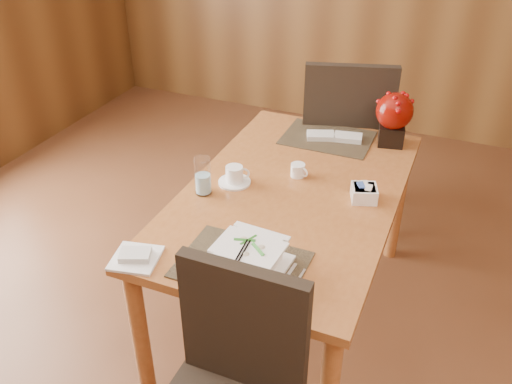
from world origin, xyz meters
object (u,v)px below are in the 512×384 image
at_px(berry_decor, 394,116).
at_px(creamer_jug, 298,170).
at_px(bread_plate, 136,258).
at_px(dining_table, 292,209).
at_px(sugar_caddy, 364,193).
at_px(coffee_cup, 234,176).
at_px(soup_setting, 249,258).
at_px(water_glass, 203,176).
at_px(far_chair, 344,137).

bearing_deg(berry_decor, creamer_jug, -124.04).
bearing_deg(bread_plate, berry_decor, 62.12).
relative_size(dining_table, sugar_caddy, 14.28).
xyz_separation_m(coffee_cup, sugar_caddy, (0.57, 0.09, -0.00)).
xyz_separation_m(dining_table, soup_setting, (0.03, -0.56, 0.15)).
distance_m(dining_table, coffee_cup, 0.30).
bearing_deg(creamer_jug, bread_plate, -91.39).
distance_m(water_glass, creamer_jug, 0.45).
xyz_separation_m(dining_table, far_chair, (0.02, 0.87, -0.04)).
height_order(water_glass, far_chair, far_chair).
relative_size(soup_setting, water_glass, 1.61).
relative_size(soup_setting, bread_plate, 1.63).
height_order(coffee_cup, creamer_jug, coffee_cup).
bearing_deg(far_chair, dining_table, 72.71).
bearing_deg(far_chair, coffee_cup, 56.85).
bearing_deg(berry_decor, coffee_cup, -131.00).
distance_m(water_glass, berry_decor, 1.03).
distance_m(berry_decor, bread_plate, 1.46).
bearing_deg(dining_table, bread_plate, -118.91).
xyz_separation_m(water_glass, bread_plate, (-0.02, -0.50, -0.08)).
distance_m(dining_table, creamer_jug, 0.18).
relative_size(soup_setting, far_chair, 0.25).
bearing_deg(bread_plate, dining_table, 61.09).
bearing_deg(water_glass, creamer_jug, 41.77).
bearing_deg(far_chair, water_glass, 54.32).
distance_m(coffee_cup, creamer_jug, 0.29).
relative_size(berry_decor, bread_plate, 1.63).
xyz_separation_m(water_glass, creamer_jug, (0.33, 0.30, -0.05)).
distance_m(soup_setting, sugar_caddy, 0.67).
relative_size(dining_table, bread_plate, 9.01).
distance_m(water_glass, sugar_caddy, 0.69).
relative_size(creamer_jug, berry_decor, 0.31).
distance_m(coffee_cup, sugar_caddy, 0.57).
height_order(sugar_caddy, berry_decor, berry_decor).
height_order(coffee_cup, far_chair, far_chair).
xyz_separation_m(bread_plate, far_chair, (0.39, 1.54, -0.14)).
bearing_deg(soup_setting, coffee_cup, 123.39).
xyz_separation_m(soup_setting, far_chair, (-0.02, 1.43, -0.19)).
distance_m(sugar_caddy, berry_decor, 0.58).
bearing_deg(soup_setting, sugar_caddy, 69.95).
bearing_deg(coffee_cup, sugar_caddy, 8.93).
height_order(creamer_jug, berry_decor, berry_decor).
bearing_deg(coffee_cup, soup_setting, -60.55).
relative_size(water_glass, far_chair, 0.16).
xyz_separation_m(sugar_caddy, berry_decor, (0.01, 0.57, 0.12)).
bearing_deg(far_chair, soup_setting, 74.50).
distance_m(sugar_caddy, bread_plate, 0.99).
xyz_separation_m(soup_setting, sugar_caddy, (0.27, 0.61, -0.02)).
bearing_deg(water_glass, soup_setting, -45.77).
distance_m(soup_setting, coffee_cup, 0.60).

